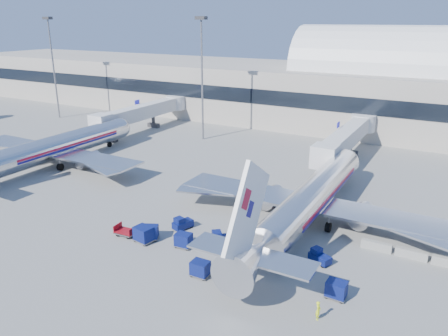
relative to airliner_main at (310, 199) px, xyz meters
The scene contains 20 objects.
ground 11.35m from the airliner_main, 155.75° to the right, with size 260.00×260.00×0.00m, color gray.
terminal 56.80m from the airliner_main, 114.64° to the left, with size 170.00×28.15×21.00m.
airliner_main is the anchor object (origin of this frame).
airliner_mid 42.00m from the airliner_main, behind, with size 32.00×37.26×12.07m.
jetbridge_near 26.43m from the airliner_main, 95.22° to the left, with size 4.40×27.50×6.25m.
jetbridge_mid 51.62m from the airliner_main, 149.36° to the left, with size 4.40×27.50×6.25m.
mast_far_west 75.44m from the airliner_main, 159.99° to the left, with size 2.00×1.20×22.60m.
mast_west 41.12m from the airliner_main, 139.64° to the left, with size 2.00×1.20×22.60m.
barrier_near 8.74m from the airliner_main, 17.39° to the right, with size 3.00×0.55×0.90m, color #9E9E96.
barrier_mid 11.84m from the airliner_main, 12.50° to the right, with size 3.00×0.55×0.90m, color #9E9E96.
tug_lead 11.37m from the airliner_main, 124.17° to the right, with size 2.57×2.40×1.54m.
tug_right 8.82m from the airliner_main, 64.16° to the right, with size 2.39×1.83×1.39m.
tug_left 14.53m from the airliner_main, 144.90° to the right, with size 1.78×2.51×1.48m.
cart_train_a 14.98m from the airliner_main, 128.90° to the right, with size 1.81×1.45×1.49m.
cart_train_b 17.96m from the airliner_main, 138.46° to the right, with size 2.11×1.93×1.51m.
cart_train_c 18.66m from the airliner_main, 136.91° to the right, with size 2.14×1.76×1.70m.
cart_solo_near 16.17m from the airliner_main, 108.04° to the right, with size 1.71×1.32×1.48m.
cart_solo_far 14.27m from the airliner_main, 61.82° to the right, with size 1.76×1.36×1.52m.
cart_open_red 20.58m from the airliner_main, 142.21° to the right, with size 2.23×1.65×0.57m.
ramp_worker 17.14m from the airliner_main, 68.65° to the right, with size 0.57×0.38×1.57m, color #CDE117.
Camera 1 is at (23.69, -39.61, 22.14)m, focal length 35.00 mm.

